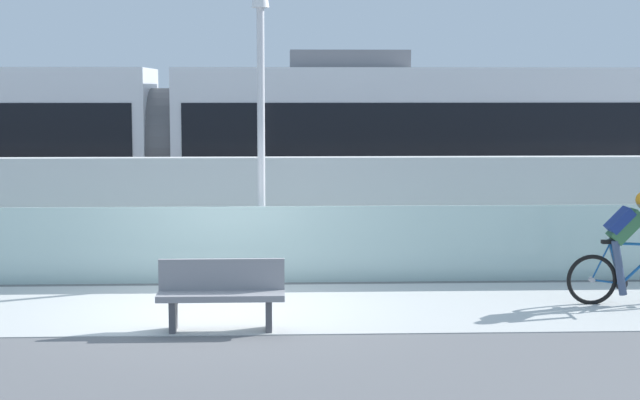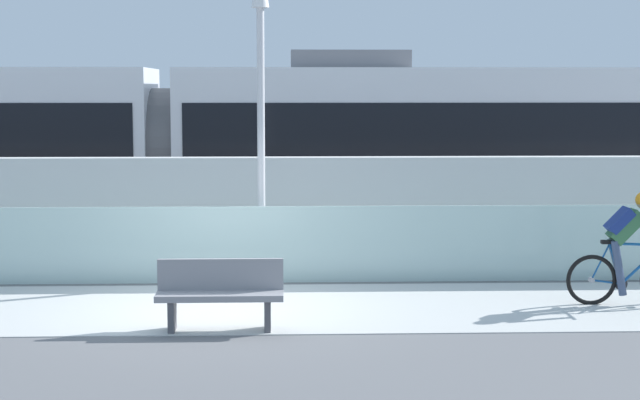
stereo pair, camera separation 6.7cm
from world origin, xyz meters
name	(u,v)px [view 1 (the left image)]	position (x,y,z in m)	size (l,w,h in m)	color
ground_plane	(220,308)	(0.00, 0.00, 0.00)	(200.00, 200.00, 0.00)	slate
bike_path_deck	(220,308)	(0.00, 0.00, 0.01)	(32.00, 3.20, 0.01)	silver
glass_parapet	(227,245)	(0.00, 1.85, 0.60)	(32.00, 0.05, 1.21)	silver
concrete_barrier_wall	(232,210)	(0.00, 3.65, 0.93)	(32.00, 0.36, 1.86)	silver
tram_rail_near	(238,242)	(0.00, 6.13, 0.00)	(32.00, 0.08, 0.01)	#595654
tram_rail_far	(241,231)	(0.00, 7.57, 0.00)	(32.00, 0.08, 0.01)	#595654
tram	(164,145)	(-1.52, 6.85, 1.89)	(22.56, 2.54, 3.81)	silver
cyclist_on_bike	(629,249)	(5.75, 0.00, 0.80)	(1.77, 0.58, 1.61)	black
lamp_post_antenna	(261,73)	(0.55, 2.15, 3.29)	(0.28, 0.28, 5.20)	gray
bench	(221,293)	(0.09, -1.29, 0.48)	(1.60, 0.45, 0.89)	gray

